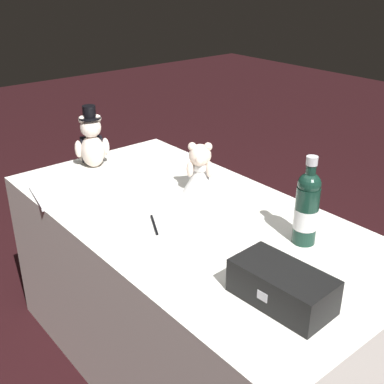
{
  "coord_description": "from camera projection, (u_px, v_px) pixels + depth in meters",
  "views": [
    {
      "loc": [
        1.31,
        -1.08,
        1.65
      ],
      "look_at": [
        0.0,
        0.0,
        0.86
      ],
      "focal_mm": 45.85,
      "sensor_mm": 36.0,
      "label": 1
    }
  ],
  "objects": [
    {
      "name": "gift_case_black",
      "position": [
        282.0,
        286.0,
        1.41
      ],
      "size": [
        0.3,
        0.17,
        0.11
      ],
      "color": "black",
      "rests_on": "reception_table"
    },
    {
      "name": "champagne_bottle",
      "position": [
        307.0,
        207.0,
        1.68
      ],
      "size": [
        0.08,
        0.08,
        0.32
      ],
      "color": "#133227",
      "rests_on": "reception_table"
    },
    {
      "name": "teddy_bear_bride",
      "position": [
        200.0,
        169.0,
        2.09
      ],
      "size": [
        0.19,
        0.19,
        0.22
      ],
      "color": "white",
      "rests_on": "reception_table"
    },
    {
      "name": "reception_table",
      "position": [
        192.0,
        294.0,
        2.08
      ],
      "size": [
        1.68,
        0.86,
        0.76
      ],
      "primitive_type": "cube",
      "color": "white",
      "rests_on": "ground_plane"
    },
    {
      "name": "teddy_bear_groom",
      "position": [
        92.0,
        143.0,
        2.34
      ],
      "size": [
        0.16,
        0.16,
        0.3
      ],
      "color": "silver",
      "rests_on": "reception_table"
    },
    {
      "name": "signing_pen",
      "position": [
        154.0,
        224.0,
        1.84
      ],
      "size": [
        0.14,
        0.08,
        0.01
      ],
      "color": "black",
      "rests_on": "reception_table"
    },
    {
      "name": "guestbook",
      "position": [
        71.0,
        191.0,
        2.1
      ],
      "size": [
        0.28,
        0.34,
        0.02
      ],
      "primitive_type": "cube",
      "rotation": [
        0.0,
        0.0,
        -0.19
      ],
      "color": "white",
      "rests_on": "reception_table"
    },
    {
      "name": "ground_plane",
      "position": [
        192.0,
        361.0,
        2.24
      ],
      "size": [
        12.0,
        12.0,
        0.0
      ],
      "primitive_type": "plane",
      "color": "black"
    }
  ]
}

